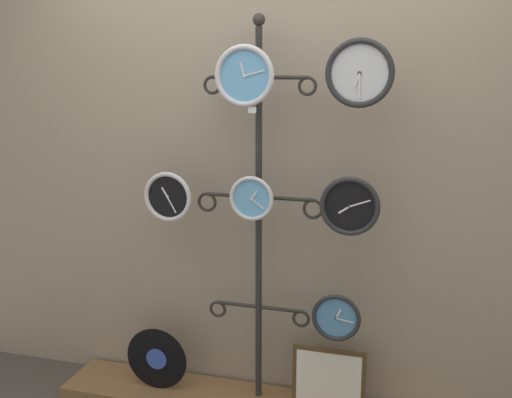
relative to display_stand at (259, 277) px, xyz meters
name	(u,v)px	position (x,y,z in m)	size (l,w,h in m)	color
shop_wall	(267,150)	(0.00, 0.16, 0.65)	(4.40, 0.04, 2.80)	gray
display_stand	(259,277)	(0.00, 0.00, 0.00)	(0.67, 0.32, 2.08)	#282623
clock_top_center	(245,76)	(-0.04, -0.12, 1.04)	(0.29, 0.04, 0.29)	#60A8DB
clock_top_right	(360,73)	(0.50, -0.11, 1.05)	(0.31, 0.04, 0.31)	silver
clock_middle_left	(168,197)	(-0.45, -0.11, 0.43)	(0.26, 0.04, 0.26)	black
clock_middle_center	(252,198)	(-0.01, -0.10, 0.44)	(0.23, 0.04, 0.23)	#60A8DB
clock_middle_right	(350,206)	(0.48, -0.10, 0.44)	(0.29, 0.04, 0.29)	black
clock_bottom_right	(336,317)	(0.43, -0.11, -0.13)	(0.25, 0.04, 0.25)	#4C84B2
vinyl_record	(157,359)	(-0.57, -0.09, -0.51)	(0.36, 0.01, 0.36)	black
picture_frame	(329,380)	(0.39, -0.04, -0.51)	(0.38, 0.02, 0.35)	#4C381E
price_tag_upper	(253,110)	(0.00, -0.12, 0.88)	(0.04, 0.00, 0.03)	white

